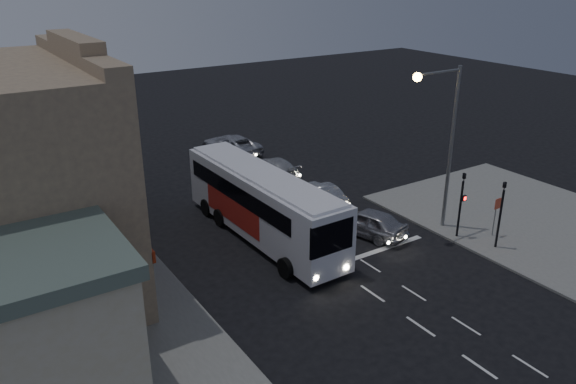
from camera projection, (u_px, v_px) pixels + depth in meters
ground at (358, 284)px, 26.25m from camera, size 120.00×120.00×0.00m
sidewalk_far at (29, 287)px, 25.88m from camera, size 12.00×50.00×0.12m
road_markings at (337, 249)px, 29.48m from camera, size 8.00×30.55×0.01m
tour_bus at (262, 203)px, 30.04m from camera, size 2.96×12.44×3.80m
car_suv at (368, 222)px, 30.83m from camera, size 3.03×4.80×1.52m
car_sedan_a at (320, 194)px, 34.73m from camera, size 1.63×4.28×1.39m
car_sedan_b at (274, 167)px, 39.57m from camera, size 1.91×4.58×1.32m
car_sedan_c at (231, 145)px, 44.14m from camera, size 3.44×5.93×1.55m
traffic_signal_main at (462, 197)px, 29.80m from camera, size 0.25×0.35×4.10m
traffic_signal_side at (502, 207)px, 28.61m from camera, size 0.18×0.15×4.10m
regulatory_sign at (496, 211)px, 30.18m from camera, size 0.45×0.12×2.20m
streetlight at (444, 131)px, 29.54m from camera, size 3.32×0.44×9.00m
low_building_south at (12, 340)px, 17.42m from camera, size 7.40×5.40×5.70m
street_tree at (83, 141)px, 32.12m from camera, size 4.00×4.00×6.20m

